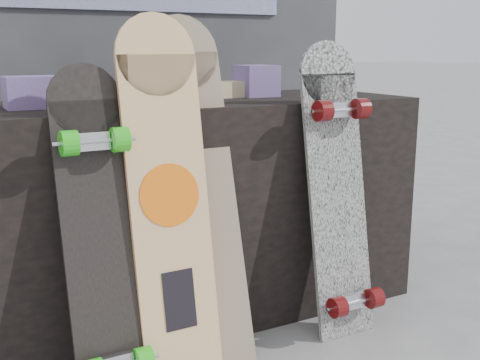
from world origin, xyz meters
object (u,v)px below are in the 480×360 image
longboard_celtic (198,181)px  longboard_cascadia (339,186)px  longboard_geisha (168,190)px  skateboard_dark (100,230)px  vendor_table (198,207)px

longboard_celtic → longboard_cascadia: longboard_celtic is taller
longboard_geisha → longboard_celtic: (0.12, 0.05, 0.00)m
longboard_celtic → longboard_cascadia: (0.50, -0.07, -0.06)m
longboard_cascadia → skateboard_dark: size_ratio=1.07×
longboard_geisha → longboard_celtic: bearing=23.8°
longboard_celtic → longboard_cascadia: bearing=-8.1°
longboard_celtic → longboard_geisha: bearing=-156.2°
vendor_table → longboard_cascadia: 0.54m
longboard_geisha → longboard_cascadia: 0.62m
longboard_celtic → longboard_cascadia: size_ratio=1.08×
longboard_geisha → longboard_cascadia: size_ratio=1.08×
vendor_table → longboard_celtic: longboard_celtic is taller
longboard_cascadia → vendor_table: bearing=132.5°
skateboard_dark → longboard_cascadia: bearing=-0.3°
vendor_table → longboard_celtic: bearing=-114.2°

